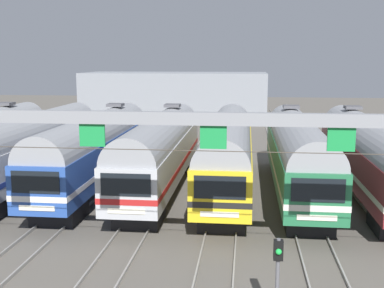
% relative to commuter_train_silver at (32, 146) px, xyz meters
% --- Properties ---
extents(ground_plane, '(160.00, 160.00, 0.00)m').
position_rel_commuter_train_silver_xyz_m(ground_plane, '(8.40, 0.01, -2.69)').
color(ground_plane, '#5B564F').
extents(track_bed, '(26.71, 70.00, 0.15)m').
position_rel_commuter_train_silver_xyz_m(track_bed, '(8.40, 17.01, -2.61)').
color(track_bed, gray).
rests_on(track_bed, ground).
extents(commuter_train_silver, '(2.88, 18.06, 4.77)m').
position_rel_commuter_train_silver_xyz_m(commuter_train_silver, '(0.00, 0.00, 0.00)').
color(commuter_train_silver, silver).
rests_on(commuter_train_silver, ground).
extents(commuter_train_blue, '(2.88, 18.06, 5.05)m').
position_rel_commuter_train_silver_xyz_m(commuter_train_blue, '(4.20, 0.00, 0.00)').
color(commuter_train_blue, '#284C9E').
rests_on(commuter_train_blue, ground).
extents(commuter_train_stainless, '(2.88, 18.06, 5.05)m').
position_rel_commuter_train_silver_xyz_m(commuter_train_stainless, '(8.40, 0.00, 0.00)').
color(commuter_train_stainless, '#B2B5BA').
rests_on(commuter_train_stainless, ground).
extents(commuter_train_yellow, '(2.88, 18.06, 4.77)m').
position_rel_commuter_train_silver_xyz_m(commuter_train_yellow, '(12.60, 0.00, 0.00)').
color(commuter_train_yellow, gold).
rests_on(commuter_train_yellow, ground).
extents(commuter_train_green, '(2.88, 18.06, 5.05)m').
position_rel_commuter_train_silver_xyz_m(commuter_train_green, '(16.80, 0.00, 0.00)').
color(commuter_train_green, '#236B42').
rests_on(commuter_train_green, ground).
extents(commuter_train_maroon, '(2.88, 18.06, 5.05)m').
position_rel_commuter_train_silver_xyz_m(commuter_train_maroon, '(21.00, 0.00, 0.00)').
color(commuter_train_maroon, maroon).
rests_on(commuter_train_maroon, ground).
extents(catenary_gantry, '(30.44, 0.44, 6.97)m').
position_rel_commuter_train_silver_xyz_m(catenary_gantry, '(8.40, -13.49, 2.76)').
color(catenary_gantry, gray).
rests_on(catenary_gantry, ground).
extents(yard_signal_mast, '(0.28, 0.35, 3.05)m').
position_rel_commuter_train_silver_xyz_m(yard_signal_mast, '(14.70, -15.96, -0.56)').
color(yard_signal_mast, '#59595E').
rests_on(yard_signal_mast, ground).
extents(maintenance_building, '(25.61, 10.00, 6.37)m').
position_rel_commuter_train_silver_xyz_m(maintenance_building, '(3.58, 39.81, 0.50)').
color(maintenance_building, gray).
rests_on(maintenance_building, ground).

